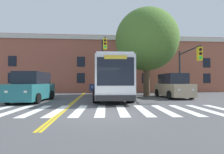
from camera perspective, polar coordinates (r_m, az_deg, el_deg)
ground_plane at (r=8.57m, az=-3.16°, el=-11.97°), size 120.00×120.00×0.00m
crosswalk at (r=9.64m, az=-7.14°, el=-10.76°), size 15.56×4.57×0.01m
lane_line_yellow_inner at (r=23.64m, az=-9.23°, el=-5.25°), size 0.12×36.00×0.01m
lane_line_yellow_outer at (r=23.63m, az=-8.84°, el=-5.26°), size 0.12×36.00×0.01m
city_bus at (r=16.21m, az=-0.22°, el=-0.47°), size 3.21×11.06×3.46m
car_teal_near_lane at (r=15.09m, az=-24.51°, el=-3.12°), size 2.44×5.17×2.31m
car_tan_far_lane at (r=17.91m, az=19.20°, el=-2.90°), size 2.33×5.00×2.32m
car_navy_behind_bus at (r=27.09m, az=-4.71°, el=-2.55°), size 2.53×5.10×2.24m
traffic_light_near_corner at (r=16.62m, az=23.50°, el=4.16°), size 0.75×4.46×4.57m
traffic_light_overhead at (r=17.64m, az=-2.85°, el=6.44°), size 0.45×2.74×5.98m
street_tree_curbside_large at (r=20.42m, az=11.18°, el=11.83°), size 9.84×9.84×9.77m
building_facade at (r=28.97m, az=-0.13°, el=3.55°), size 34.70×8.33×8.21m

